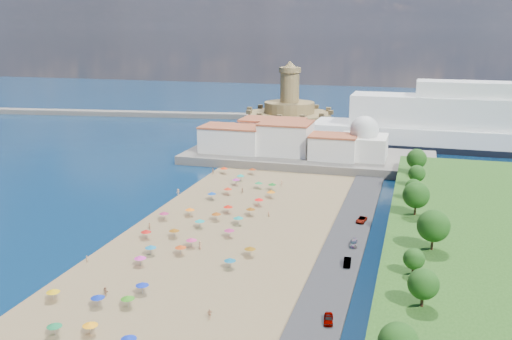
% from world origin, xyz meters
% --- Properties ---
extents(ground, '(700.00, 700.00, 0.00)m').
position_xyz_m(ground, '(0.00, 0.00, 0.00)').
color(ground, '#071938').
rests_on(ground, ground).
extents(terrace, '(90.00, 36.00, 3.00)m').
position_xyz_m(terrace, '(10.00, 73.00, 1.50)').
color(terrace, '#59544C').
rests_on(terrace, ground).
extents(jetty, '(18.00, 70.00, 2.40)m').
position_xyz_m(jetty, '(-12.00, 108.00, 1.20)').
color(jetty, '#59544C').
rests_on(jetty, ground).
extents(breakwater, '(199.03, 34.77, 2.60)m').
position_xyz_m(breakwater, '(-110.00, 153.00, 1.30)').
color(breakwater, '#59544C').
rests_on(breakwater, ground).
extents(waterfront_buildings, '(57.00, 29.00, 11.00)m').
position_xyz_m(waterfront_buildings, '(-3.05, 73.64, 7.88)').
color(waterfront_buildings, silver).
rests_on(waterfront_buildings, terrace).
extents(domed_building, '(16.00, 16.00, 15.00)m').
position_xyz_m(domed_building, '(30.00, 71.00, 8.97)').
color(domed_building, silver).
rests_on(domed_building, terrace).
extents(fortress, '(40.00, 40.00, 32.40)m').
position_xyz_m(fortress, '(-12.00, 138.00, 6.68)').
color(fortress, olive).
rests_on(fortress, ground).
extents(cruise_ship, '(152.91, 24.64, 33.36)m').
position_xyz_m(cruise_ship, '(81.78, 110.05, 9.88)').
color(cruise_ship, black).
rests_on(cruise_ship, ground).
extents(beach_parasols, '(31.26, 116.17, 2.20)m').
position_xyz_m(beach_parasols, '(-1.09, -10.88, 2.15)').
color(beach_parasols, gray).
rests_on(beach_parasols, beach).
extents(beachgoers, '(35.83, 92.53, 1.89)m').
position_xyz_m(beachgoers, '(-3.15, 1.79, 1.13)').
color(beachgoers, tan).
rests_on(beachgoers, beach).
extents(parked_cars, '(2.73, 56.09, 1.36)m').
position_xyz_m(parked_cars, '(36.00, -12.11, 1.34)').
color(parked_cars, gray).
rests_on(parked_cars, promenade).
extents(hillside_trees, '(10.37, 108.85, 8.05)m').
position_xyz_m(hillside_trees, '(49.35, -6.37, 10.27)').
color(hillside_trees, '#382314').
rests_on(hillside_trees, hillside).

